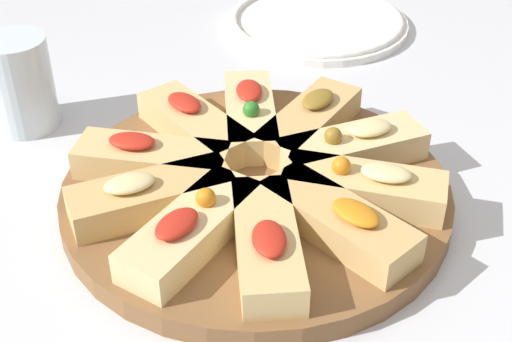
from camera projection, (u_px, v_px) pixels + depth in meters
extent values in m
plane|color=silver|center=(256.00, 201.00, 0.67)|extent=(3.00, 3.00, 0.00)
cylinder|color=brown|center=(256.00, 193.00, 0.66)|extent=(0.36, 0.36, 0.02)
cube|color=#DBB775|center=(364.00, 188.00, 0.63)|extent=(0.13, 0.14, 0.03)
ellipsoid|color=beige|center=(386.00, 173.00, 0.61)|extent=(0.05, 0.05, 0.01)
sphere|color=orange|center=(341.00, 166.00, 0.62)|extent=(0.02, 0.02, 0.02)
cube|color=#E5C689|center=(352.00, 149.00, 0.68)|extent=(0.15, 0.08, 0.03)
ellipsoid|color=beige|center=(370.00, 128.00, 0.67)|extent=(0.05, 0.03, 0.01)
sphere|color=olive|center=(333.00, 136.00, 0.66)|extent=(0.02, 0.02, 0.02)
cube|color=tan|center=(309.00, 123.00, 0.71)|extent=(0.15, 0.10, 0.03)
ellipsoid|color=olive|center=(318.00, 99.00, 0.72)|extent=(0.05, 0.04, 0.01)
cube|color=#E5C689|center=(250.00, 115.00, 0.73)|extent=(0.11, 0.15, 0.03)
ellipsoid|color=red|center=(249.00, 90.00, 0.73)|extent=(0.04, 0.05, 0.01)
sphere|color=#2D7A28|center=(251.00, 110.00, 0.70)|extent=(0.02, 0.02, 0.02)
cube|color=#DBB775|center=(195.00, 126.00, 0.71)|extent=(0.06, 0.15, 0.03)
ellipsoid|color=red|center=(184.00, 102.00, 0.71)|extent=(0.03, 0.05, 0.01)
cube|color=#DBB775|center=(152.00, 160.00, 0.66)|extent=(0.14, 0.13, 0.03)
ellipsoid|color=red|center=(132.00, 141.00, 0.65)|extent=(0.05, 0.05, 0.01)
cube|color=tan|center=(152.00, 197.00, 0.62)|extent=(0.15, 0.07, 0.03)
ellipsoid|color=beige|center=(129.00, 183.00, 0.60)|extent=(0.05, 0.03, 0.01)
cube|color=#E5C689|center=(191.00, 230.00, 0.58)|extent=(0.15, 0.10, 0.03)
ellipsoid|color=red|center=(177.00, 224.00, 0.56)|extent=(0.05, 0.04, 0.01)
sphere|color=orange|center=(206.00, 198.00, 0.58)|extent=(0.02, 0.02, 0.02)
cube|color=#DBB775|center=(267.00, 242.00, 0.57)|extent=(0.11, 0.15, 0.03)
ellipsoid|color=red|center=(269.00, 239.00, 0.54)|extent=(0.04, 0.05, 0.01)
cube|color=tan|center=(337.00, 221.00, 0.59)|extent=(0.07, 0.15, 0.03)
ellipsoid|color=orange|center=(356.00, 213.00, 0.57)|extent=(0.03, 0.05, 0.01)
cylinder|color=white|center=(317.00, 24.00, 0.98)|extent=(0.25, 0.25, 0.01)
torus|color=white|center=(317.00, 19.00, 0.98)|extent=(0.24, 0.24, 0.01)
cylinder|color=silver|center=(20.00, 83.00, 0.75)|extent=(0.07, 0.07, 0.10)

